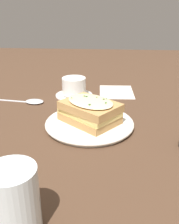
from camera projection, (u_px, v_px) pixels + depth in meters
The scene contains 7 objects.
ground_plane at pixel (92, 129), 0.70m from camera, with size 2.40×2.40×0.00m, color #473021.
dinner_plate at pixel (90, 123), 0.72m from camera, with size 0.24×0.24×0.01m.
sandwich at pixel (90, 111), 0.70m from camera, with size 0.18×0.18×0.07m.
teacup_with_saucer at pixel (74, 88), 0.93m from camera, with size 0.14×0.13×0.07m.
water_glass at pixel (14, 201), 0.38m from camera, with size 0.07×0.07×0.11m, color silver.
spoon at pixel (32, 101), 0.88m from camera, with size 0.05×0.18×0.01m.
napkin at pixel (116, 92), 0.98m from camera, with size 0.15×0.12×0.00m, color silver.
Camera 1 is at (0.62, 0.04, 0.32)m, focal length 42.00 mm.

